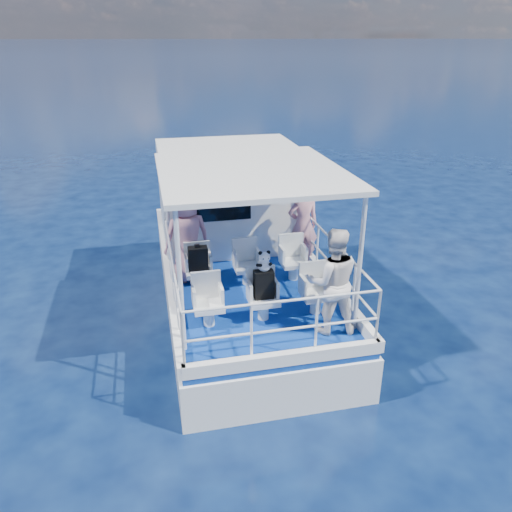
{
  "coord_description": "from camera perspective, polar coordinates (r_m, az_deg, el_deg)",
  "views": [
    {
      "loc": [
        -1.67,
        -8.03,
        5.18
      ],
      "look_at": [
        0.03,
        -0.4,
        1.72
      ],
      "focal_mm": 35.0,
      "sensor_mm": 36.0,
      "label": 1
    }
  ],
  "objects": [
    {
      "name": "hull",
      "position": [
        10.54,
        -1.84,
        -5.58
      ],
      "size": [
        3.0,
        7.0,
        1.6
      ],
      "primitive_type": "cube",
      "color": "white",
      "rests_on": "ground"
    },
    {
      "name": "panda",
      "position": [
        7.87,
        0.96,
        -0.58
      ],
      "size": [
        0.22,
        0.18,
        0.34
      ],
      "primitive_type": null,
      "color": "white",
      "rests_on": "backpack_center"
    },
    {
      "name": "backpack_center",
      "position": [
        8.03,
        0.89,
        -3.27
      ],
      "size": [
        0.32,
        0.18,
        0.47
      ],
      "primitive_type": "cube",
      "color": "black",
      "rests_on": "seat_center_aft"
    },
    {
      "name": "railings",
      "position": [
        8.52,
        0.04,
        -2.46
      ],
      "size": [
        2.84,
        3.59,
        1.0
      ],
      "primitive_type": null,
      "color": "white",
      "rests_on": "deck"
    },
    {
      "name": "canopy",
      "position": [
        8.26,
        -0.53,
        9.57
      ],
      "size": [
        3.0,
        3.2,
        0.08
      ],
      "primitive_type": "cube",
      "color": "white",
      "rests_on": "cabin"
    },
    {
      "name": "passenger_port_fwd",
      "position": [
        9.3,
        -7.87,
        2.19
      ],
      "size": [
        0.74,
        0.6,
        1.76
      ],
      "primitive_type": "imported",
      "rotation": [
        0.0,
        0.0,
        3.36
      ],
      "color": "#C07C8C",
      "rests_on": "deck"
    },
    {
      "name": "canopy_posts",
      "position": [
        8.57,
        -0.43,
        2.08
      ],
      "size": [
        2.77,
        2.97,
        2.2
      ],
      "color": "white",
      "rests_on": "deck"
    },
    {
      "name": "seat_stbd_aft",
      "position": [
        8.45,
        6.82,
        -5.28
      ],
      "size": [
        0.48,
        0.46,
        0.38
      ],
      "primitive_type": "cube",
      "color": "white",
      "rests_on": "deck"
    },
    {
      "name": "cabin",
      "position": [
        10.94,
        -3.28,
        6.92
      ],
      "size": [
        2.85,
        2.0,
        2.2
      ],
      "primitive_type": "cube",
      "color": "white",
      "rests_on": "deck"
    },
    {
      "name": "compact_camera",
      "position": [
        8.92,
        -6.77,
        1.15
      ],
      "size": [
        0.09,
        0.06,
        0.06
      ],
      "primitive_type": "cube",
      "color": "black",
      "rests_on": "backpack_port"
    },
    {
      "name": "deck",
      "position": [
        10.15,
        -1.9,
        -1.4
      ],
      "size": [
        2.9,
        6.9,
        0.1
      ],
      "primitive_type": "cube",
      "color": "navy",
      "rests_on": "hull"
    },
    {
      "name": "backpack_port",
      "position": [
        9.02,
        -6.63,
        -0.34
      ],
      "size": [
        0.35,
        0.19,
        0.45
      ],
      "primitive_type": "cube",
      "color": "black",
      "rests_on": "seat_port_fwd"
    },
    {
      "name": "seat_stbd_fwd",
      "position": [
        9.54,
        4.3,
        -1.59
      ],
      "size": [
        0.48,
        0.46,
        0.38
      ],
      "primitive_type": "cube",
      "color": "white",
      "rests_on": "deck"
    },
    {
      "name": "seat_center_aft",
      "position": [
        8.22,
        0.84,
        -5.98
      ],
      "size": [
        0.48,
        0.46,
        0.38
      ],
      "primitive_type": "cube",
      "color": "white",
      "rests_on": "deck"
    },
    {
      "name": "ground",
      "position": [
        9.7,
        -0.71,
        -8.41
      ],
      "size": [
        2000.0,
        2000.0,
        0.0
      ],
      "primitive_type": "plane",
      "color": "#071233",
      "rests_on": "ground"
    },
    {
      "name": "seat_center_fwd",
      "position": [
        9.34,
        -1.0,
        -2.11
      ],
      "size": [
        0.48,
        0.46,
        0.38
      ],
      "primitive_type": "cube",
      "color": "white",
      "rests_on": "deck"
    },
    {
      "name": "seat_port_fwd",
      "position": [
        9.22,
        -6.49,
        -2.63
      ],
      "size": [
        0.48,
        0.46,
        0.38
      ],
      "primitive_type": "cube",
      "color": "white",
      "rests_on": "deck"
    },
    {
      "name": "passenger_stbd_aft",
      "position": [
        7.68,
        8.7,
        -2.88
      ],
      "size": [
        0.92,
        0.77,
        1.72
      ],
      "primitive_type": "imported",
      "rotation": [
        0.0,
        0.0,
        2.99
      ],
      "color": "white",
      "rests_on": "deck"
    },
    {
      "name": "seat_port_aft",
      "position": [
        8.08,
        -5.42,
        -6.65
      ],
      "size": [
        0.48,
        0.46,
        0.38
      ],
      "primitive_type": "cube",
      "color": "white",
      "rests_on": "deck"
    },
    {
      "name": "passenger_stbd_fwd",
      "position": [
        9.91,
        5.38,
        3.54
      ],
      "size": [
        0.64,
        0.43,
        1.71
      ],
      "primitive_type": "imported",
      "rotation": [
        0.0,
        0.0,
        3.17
      ],
      "color": "pink",
      "rests_on": "deck"
    }
  ]
}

